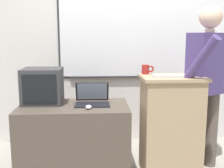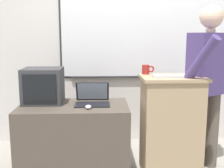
{
  "view_description": "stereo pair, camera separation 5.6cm",
  "coord_description": "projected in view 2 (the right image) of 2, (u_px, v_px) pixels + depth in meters",
  "views": [
    {
      "loc": [
        -0.37,
        -2.35,
        1.4
      ],
      "look_at": [
        -0.2,
        0.39,
        0.92
      ],
      "focal_mm": 45.0,
      "sensor_mm": 36.0,
      "label": 1
    },
    {
      "loc": [
        -0.32,
        -2.35,
        1.4
      ],
      "look_at": [
        -0.2,
        0.39,
        0.92
      ],
      "focal_mm": 45.0,
      "sensor_mm": 36.0,
      "label": 2
    }
  ],
  "objects": [
    {
      "name": "back_wall",
      "position": [
        125.0,
        31.0,
        3.63
      ],
      "size": [
        6.4,
        0.17,
        2.91
      ],
      "color": "silver",
      "rests_on": "ground_plane"
    },
    {
      "name": "lectern_podium",
      "position": [
        171.0,
        126.0,
        2.8
      ],
      "size": [
        0.61,
        0.46,
        1.01
      ],
      "color": "tan",
      "rests_on": "ground_plane"
    },
    {
      "name": "person_presenter",
      "position": [
        208.0,
        77.0,
        2.81
      ],
      "size": [
        0.6,
        0.7,
        1.69
      ],
      "rotation": [
        0.0,
        0.0,
        0.51
      ],
      "color": "brown",
      "rests_on": "ground_plane"
    },
    {
      "name": "crt_monitor",
      "position": [
        43.0,
        86.0,
        2.88
      ],
      "size": [
        0.4,
        0.35,
        0.36
      ],
      "color": "#333335",
      "rests_on": "side_desk"
    },
    {
      "name": "computer_mouse_by_laptop",
      "position": [
        88.0,
        107.0,
        2.67
      ],
      "size": [
        0.06,
        0.1,
        0.03
      ],
      "color": "#BCBCC1",
      "rests_on": "side_desk"
    },
    {
      "name": "laptop",
      "position": [
        92.0,
        97.0,
        2.87
      ],
      "size": [
        0.35,
        0.29,
        0.22
      ],
      "color": "black",
      "rests_on": "side_desk"
    },
    {
      "name": "side_desk",
      "position": [
        74.0,
        139.0,
        2.87
      ],
      "size": [
        1.09,
        0.62,
        0.71
      ],
      "color": "#4C4238",
      "rests_on": "ground_plane"
    },
    {
      "name": "coffee_mug",
      "position": [
        146.0,
        69.0,
        2.86
      ],
      "size": [
        0.13,
        0.07,
        0.1
      ],
      "color": "maroon",
      "rests_on": "lectern_podium"
    },
    {
      "name": "wireless_keyboard",
      "position": [
        173.0,
        76.0,
        2.65
      ],
      "size": [
        0.38,
        0.12,
        0.02
      ],
      "color": "silver",
      "rests_on": "lectern_podium"
    }
  ]
}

